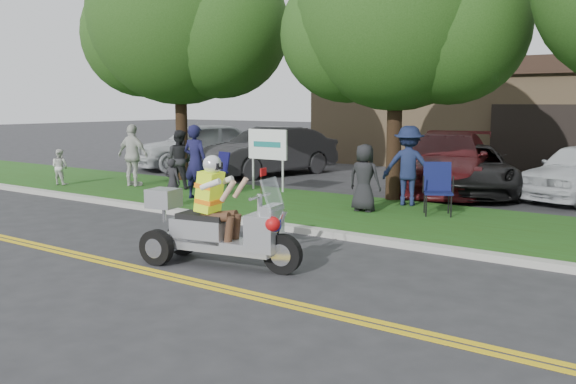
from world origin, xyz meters
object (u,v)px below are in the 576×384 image
Objects in this scene: trike_scooter at (215,228)px; parked_car_mid at (469,170)px; spectator_adult_mid at (179,159)px; parked_car_left at (270,151)px; spectator_adult_left at (195,162)px; parked_car_right at (446,162)px; parked_car_far_left at (200,145)px; lawn_chair_a at (220,167)px; lawn_chair_b at (438,185)px; spectator_adult_right at (133,155)px.

parked_car_mid is at bearing 75.40° from trike_scooter.
spectator_adult_mid is 0.32× the size of parked_car_left.
spectator_adult_left reaches higher than parked_car_mid.
parked_car_right is (5.94, 4.42, -0.09)m from spectator_adult_mid.
parked_car_right is (4.29, 5.49, -0.20)m from spectator_adult_left.
trike_scooter is 0.50× the size of parked_car_far_left.
spectator_adult_left reaches higher than lawn_chair_a.
lawn_chair_a is 3.93m from parked_car_left.
spectator_adult_mid is (-1.64, 1.08, -0.11)m from spectator_adult_left.
lawn_chair_b is 0.69× the size of spectator_adult_mid.
spectator_adult_mid is 7.88m from parked_car_mid.
parked_car_left is (-7.67, 4.28, 0.09)m from lawn_chair_b.
spectator_adult_right is at bearing -135.45° from lawn_chair_a.
lawn_chair_a is at bearing -60.79° from parked_car_left.
spectator_adult_left is at bearing -140.89° from parked_car_right.
lawn_chair_a is at bearing 148.48° from lawn_chair_b.
parked_car_far_left is (-9.85, 10.10, 0.28)m from trike_scooter.
parked_car_left is 1.03× the size of parked_car_mid.
parked_car_left is at bearing -108.98° from spectator_adult_right.
spectator_adult_mid is at bearing -39.52° from spectator_adult_left.
parked_car_left is at bearing 123.71° from lawn_chair_b.
parked_car_far_left is at bearing -171.78° from parked_car_left.
lawn_chair_a is 2.15m from spectator_adult_left.
parked_car_right is at bearing 49.06° from lawn_chair_a.
parked_car_left is (-2.01, 5.69, -0.20)m from spectator_adult_left.
spectator_adult_right is at bearing -18.61° from spectator_adult_left.
lawn_chair_a is at bearing -70.89° from spectator_adult_left.
spectator_adult_mid is at bearing 128.40° from trike_scooter.
parked_car_left is 7.01m from parked_car_mid.
spectator_adult_mid is at bearing -72.51° from parked_car_left.
spectator_adult_left is at bearing -57.58° from parked_car_left.
lawn_chair_b is 0.23× the size of parked_car_mid.
parked_car_far_left is (-5.51, 5.98, -0.15)m from spectator_adult_left.
spectator_adult_left is 6.98m from parked_car_right.
spectator_adult_left is at bearing 160.65° from spectator_adult_right.
trike_scooter is 1.60× the size of spectator_adult_mid.
parked_car_mid is (8.06, 4.65, -0.31)m from spectator_adult_right.
trike_scooter is 0.54× the size of parked_car_mid.
lawn_chair_b is 8.76m from spectator_adult_right.
parked_car_left is 6.30m from parked_car_right.
parked_car_far_left is 9.81m from parked_car_right.
spectator_adult_mid reaches higher than lawn_chair_a.
lawn_chair_a is (-5.25, 6.03, 0.07)m from trike_scooter.
spectator_adult_mid is 0.34× the size of parked_car_mid.
parked_car_far_left is at bearing 153.05° from lawn_chair_a.
parked_car_mid is at bearing -162.15° from spectator_adult_mid.
lawn_chair_a is at bearing -157.02° from spectator_adult_right.
parked_car_far_left reaches higher than trike_scooter.
parked_car_mid is at bearing 72.51° from lawn_chair_b.
trike_scooter is at bearing -117.61° from parked_car_mid.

